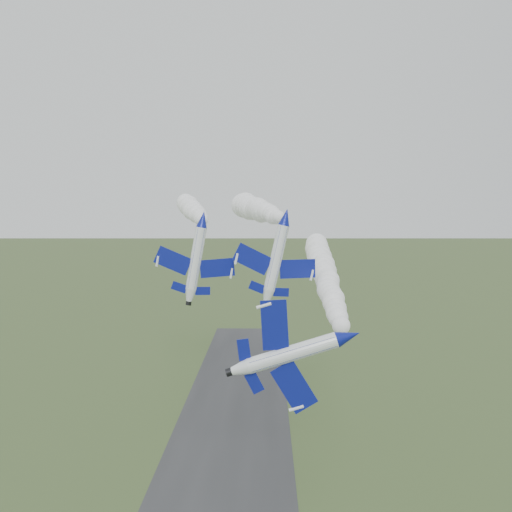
{
  "coord_description": "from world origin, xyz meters",
  "views": [
    {
      "loc": [
        7.22,
        -56.84,
        44.52
      ],
      "look_at": [
        5.77,
        17.38,
        38.89
      ],
      "focal_mm": 40.0,
      "sensor_mm": 36.0,
      "label": 1
    }
  ],
  "objects": [
    {
      "name": "runway",
      "position": [
        0.0,
        30.0,
        0.02
      ],
      "size": [
        24.0,
        260.0,
        0.04
      ],
      "primitive_type": "cube",
      "color": "#2F2F32",
      "rests_on": "ground"
    },
    {
      "name": "jet_lead",
      "position": [
        14.48,
        -6.94,
        33.6
      ],
      "size": [
        4.06,
        12.47,
        9.88
      ],
      "rotation": [
        0.0,
        1.27,
        -0.01
      ],
      "color": "white"
    },
    {
      "name": "smoke_trail_jet_lead",
      "position": [
        16.2,
        32.91,
        35.51
      ],
      "size": [
        5.66,
        73.39,
        4.71
      ],
      "primitive_type": null,
      "rotation": [
        0.0,
        0.0,
        -0.01
      ],
      "color": "white"
    },
    {
      "name": "jet_pair_left",
      "position": [
        -1.4,
        19.43,
        43.69
      ],
      "size": [
        10.73,
        12.91,
        3.52
      ],
      "rotation": [
        0.0,
        0.17,
        0.13
      ],
      "color": "white"
    },
    {
      "name": "smoke_trail_jet_pair_left",
      "position": [
        -8.05,
        58.14,
        45.29
      ],
      "size": [
        14.09,
        71.72,
        4.68
      ],
      "primitive_type": null,
      "rotation": [
        0.0,
        0.0,
        0.13
      ],
      "color": "white"
    },
    {
      "name": "jet_pair_right",
      "position": [
        9.7,
        19.42,
        44.0
      ],
      "size": [
        11.16,
        13.52,
        3.93
      ],
      "rotation": [
        0.0,
        0.22,
        0.15
      ],
      "color": "white"
    },
    {
      "name": "smoke_trail_jet_pair_right",
      "position": [
        5.23,
        50.72,
        45.19
      ],
      "size": [
        13.99,
        56.94,
        5.52
      ],
      "primitive_type": null,
      "rotation": [
        0.0,
        0.0,
        0.15
      ],
      "color": "white"
    }
  ]
}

